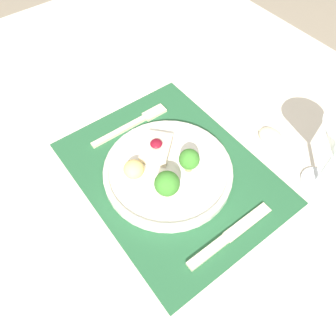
# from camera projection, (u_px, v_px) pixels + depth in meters

# --- Properties ---
(ground_plane) EXTENTS (8.00, 8.00, 0.00)m
(ground_plane) POSITION_uv_depth(u_px,v_px,m) (170.00, 280.00, 1.23)
(ground_plane) COLOR gray
(dining_table) EXTENTS (1.44, 1.15, 0.72)m
(dining_table) POSITION_uv_depth(u_px,v_px,m) (171.00, 193.00, 0.69)
(dining_table) COLOR beige
(dining_table) RESTS_ON ground_plane
(placemat) EXTENTS (0.41, 0.31, 0.00)m
(placemat) POSITION_uv_depth(u_px,v_px,m) (171.00, 172.00, 0.63)
(placemat) COLOR #235633
(placemat) RESTS_ON dining_table
(dinner_plate) EXTENTS (0.24, 0.24, 0.07)m
(dinner_plate) POSITION_uv_depth(u_px,v_px,m) (167.00, 170.00, 0.61)
(dinner_plate) COLOR silver
(dinner_plate) RESTS_ON placemat
(fork) EXTENTS (0.02, 0.18, 0.01)m
(fork) POSITION_uv_depth(u_px,v_px,m) (135.00, 123.00, 0.70)
(fork) COLOR beige
(fork) RESTS_ON placemat
(knife) EXTENTS (0.02, 0.18, 0.01)m
(knife) POSITION_uv_depth(u_px,v_px,m) (225.00, 239.00, 0.55)
(knife) COLOR beige
(knife) RESTS_ON placemat
(spoon) EXTENTS (0.17, 0.04, 0.02)m
(spoon) POSITION_uv_depth(u_px,v_px,m) (265.00, 132.00, 0.68)
(spoon) COLOR beige
(spoon) RESTS_ON dining_table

